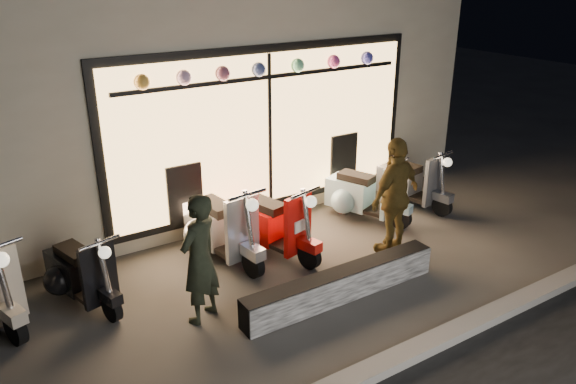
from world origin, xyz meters
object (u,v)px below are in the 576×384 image
Objects in this scene: graffiti_barrier at (341,285)px; woman at (395,196)px; scooter_red at (269,223)px; scooter_silver at (218,226)px; man at (199,259)px.

woman is at bearing 23.72° from graffiti_barrier.
graffiti_barrier is 1.71m from woman.
scooter_silver is at bearing 144.25° from scooter_red.
man is (-1.58, -1.08, 0.37)m from scooter_red.
woman is (1.44, 0.63, 0.68)m from graffiti_barrier.
scooter_silver is (-0.79, 1.91, 0.27)m from graffiti_barrier.
scooter_red is 0.96× the size of man.
woman is (2.24, -1.28, 0.41)m from scooter_silver.
graffiti_barrier is 1.61× the size of woman.
man is (-1.68, 0.55, 0.61)m from graffiti_barrier.
scooter_silver is 1.06× the size of scooter_red.
graffiti_barrier is 1.66m from scooter_red.
woman reaches higher than scooter_silver.
woman is (1.54, -1.00, 0.44)m from scooter_red.
scooter_red is at bearing -45.68° from woman.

